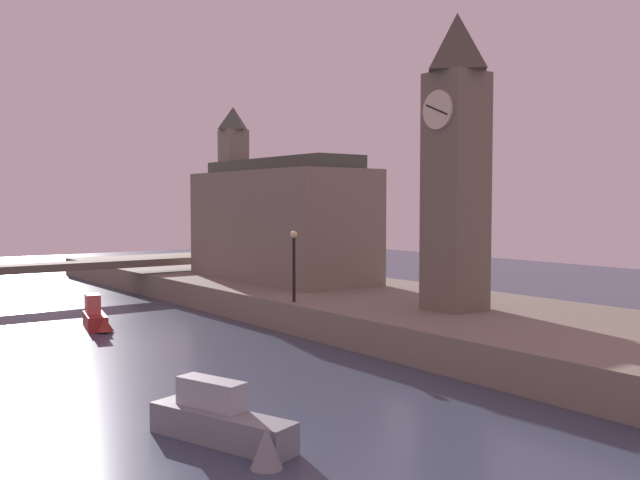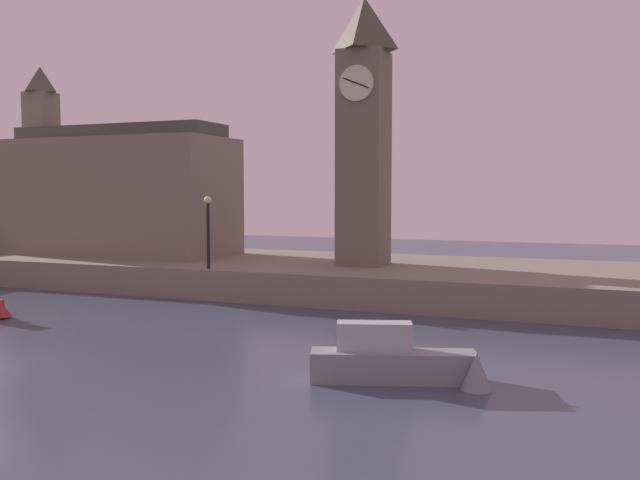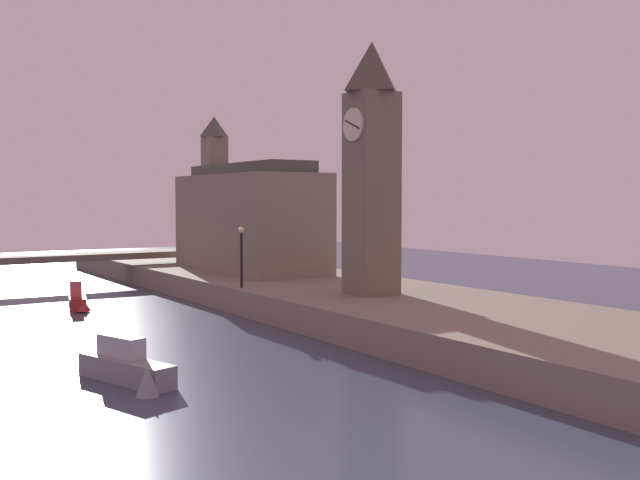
{
  "view_description": "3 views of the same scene",
  "coord_description": "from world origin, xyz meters",
  "px_view_note": "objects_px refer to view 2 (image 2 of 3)",
  "views": [
    {
      "loc": [
        29.23,
        -5.4,
        6.51
      ],
      "look_at": [
        0.17,
        16.14,
        4.56
      ],
      "focal_mm": 40.0,
      "sensor_mm": 36.0,
      "label": 1
    },
    {
      "loc": [
        17.44,
        -14.41,
        5.26
      ],
      "look_at": [
        4.91,
        17.18,
        2.88
      ],
      "focal_mm": 38.39,
      "sensor_mm": 36.0,
      "label": 2
    },
    {
      "loc": [
        38.63,
        -4.63,
        6.66
      ],
      "look_at": [
        4.3,
        17.34,
        4.42
      ],
      "focal_mm": 41.38,
      "sensor_mm": 36.0,
      "label": 3
    }
  ],
  "objects_px": {
    "parliament_hall": "(117,191)",
    "streetlamp": "(208,223)",
    "boat_cruiser_grey": "(402,361)",
    "clock_tower": "(364,128)"
  },
  "relations": [
    {
      "from": "clock_tower",
      "to": "boat_cruiser_grey",
      "type": "relative_size",
      "value": 2.63
    },
    {
      "from": "streetlamp",
      "to": "parliament_hall",
      "type": "bearing_deg",
      "value": 150.96
    },
    {
      "from": "parliament_hall",
      "to": "boat_cruiser_grey",
      "type": "relative_size",
      "value": 2.67
    },
    {
      "from": "parliament_hall",
      "to": "streetlamp",
      "type": "distance_m",
      "value": 11.13
    },
    {
      "from": "parliament_hall",
      "to": "boat_cruiser_grey",
      "type": "height_order",
      "value": "parliament_hall"
    },
    {
      "from": "parliament_hall",
      "to": "streetlamp",
      "type": "relative_size",
      "value": 3.88
    },
    {
      "from": "clock_tower",
      "to": "parliament_hall",
      "type": "relative_size",
      "value": 0.98
    },
    {
      "from": "streetlamp",
      "to": "boat_cruiser_grey",
      "type": "height_order",
      "value": "streetlamp"
    },
    {
      "from": "parliament_hall",
      "to": "boat_cruiser_grey",
      "type": "xyz_separation_m",
      "value": [
        22.28,
        -16.24,
        -4.74
      ]
    },
    {
      "from": "clock_tower",
      "to": "parliament_hall",
      "type": "xyz_separation_m",
      "value": [
        -16.12,
        0.74,
        -3.21
      ]
    }
  ]
}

